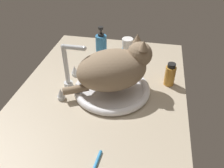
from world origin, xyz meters
TOP-DOWN VIEW (x-y plane):
  - countertop at (0.00, 0.00)cm, footprint 109.32×72.45cm
  - sink_basin at (4.28, -4.56)cm, footprint 32.95×32.95cm
  - faucet at (4.28, 14.34)cm, footprint 21.11×11.66cm
  - cat at (5.15, -6.22)cm, footprint 31.32×36.76cm
  - soap_pump_bottle at (33.60, 6.93)cm, footprint 5.81×5.81cm
  - pill_bottle at (36.51, -6.59)cm, footprint 5.88×5.88cm
  - amber_bottle at (14.57, -28.76)cm, footprint 4.67×4.67cm

SIDE VIEW (x-z plane):
  - countertop at x=0.00cm, z-range 0.00..3.00cm
  - sink_basin at x=4.28cm, z-range 2.84..5.84cm
  - pill_bottle at x=36.51cm, z-range 2.64..12.69cm
  - amber_bottle at x=14.57cm, z-range 2.65..13.39cm
  - soap_pump_bottle at x=33.60cm, z-range 1.02..17.76cm
  - faucet at x=4.28cm, z-range 0.92..21.88cm
  - cat at x=5.15cm, z-range 4.16..25.26cm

